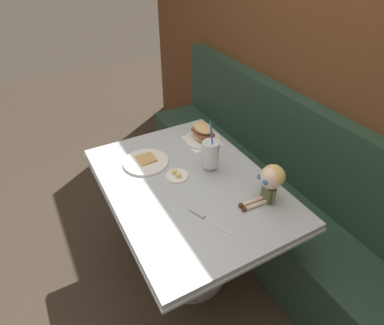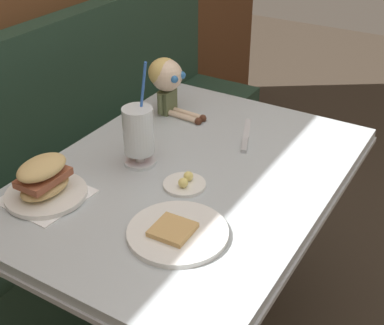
{
  "view_description": "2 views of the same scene",
  "coord_description": "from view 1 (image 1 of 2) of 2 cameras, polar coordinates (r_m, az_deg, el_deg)",
  "views": [
    {
      "loc": [
        1.14,
        -0.43,
        1.82
      ],
      "look_at": [
        -0.02,
        0.21,
        0.84
      ],
      "focal_mm": 30.46,
      "sensor_mm": 36.0,
      "label": 1
    },
    {
      "loc": [
        -1.12,
        -0.5,
        1.57
      ],
      "look_at": [
        -0.02,
        0.15,
        0.79
      ],
      "focal_mm": 49.79,
      "sensor_mm": 36.0,
      "label": 2
    }
  ],
  "objects": [
    {
      "name": "toast_plate",
      "position": [
        1.83,
        -8.06,
        0.14
      ],
      "size": [
        0.25,
        0.25,
        0.03
      ],
      "color": "white",
      "rests_on": "diner_table"
    },
    {
      "name": "seated_doll",
      "position": [
        1.54,
        13.64,
        -2.89
      ],
      "size": [
        0.12,
        0.22,
        0.2
      ],
      "color": "#5B6642",
      "rests_on": "diner_table"
    },
    {
      "name": "milkshake_glass",
      "position": [
        1.7,
        3.26,
        1.32
      ],
      "size": [
        0.1,
        0.1,
        0.32
      ],
      "color": "silver",
      "rests_on": "diner_table"
    },
    {
      "name": "diner_table",
      "position": [
        1.81,
        -0.58,
        -8.24
      ],
      "size": [
        1.11,
        0.81,
        0.74
      ],
      "color": "#B2BCC1",
      "rests_on": "ground"
    },
    {
      "name": "butter_saucer",
      "position": [
        1.71,
        -2.65,
        -2.24
      ],
      "size": [
        0.12,
        0.12,
        0.04
      ],
      "color": "white",
      "rests_on": "diner_table"
    },
    {
      "name": "sandwich_plate",
      "position": [
        1.98,
        1.87,
        4.92
      ],
      "size": [
        0.22,
        0.22,
        0.12
      ],
      "color": "white",
      "rests_on": "diner_table"
    },
    {
      "name": "booth_bench",
      "position": [
        2.25,
        13.81,
        -6.53
      ],
      "size": [
        2.6,
        0.48,
        1.0
      ],
      "color": "#233D2D",
      "rests_on": "ground"
    },
    {
      "name": "wood_panel_wall",
      "position": [
        1.96,
        23.13,
        15.26
      ],
      "size": [
        4.4,
        0.08,
        2.4
      ],
      "primitive_type": "cube",
      "color": "brown",
      "rests_on": "ground"
    },
    {
      "name": "ground_plane",
      "position": [
        2.19,
        -4.92,
        -20.03
      ],
      "size": [
        8.0,
        8.0,
        0.0
      ],
      "primitive_type": "plane",
      "color": "#382D23"
    },
    {
      "name": "butter_knife",
      "position": [
        1.5,
        1.87,
        -9.44
      ],
      "size": [
        0.22,
        0.11,
        0.01
      ],
      "color": "silver",
      "rests_on": "diner_table"
    }
  ]
}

